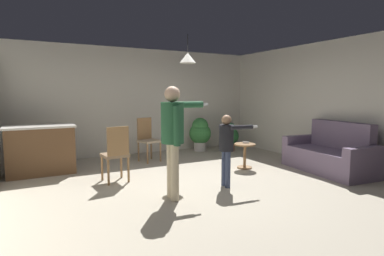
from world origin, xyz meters
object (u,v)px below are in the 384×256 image
(spare_remote_on_table, at_px, (246,143))
(side_table_by_couch, at_px, (245,153))
(person_child, at_px, (227,142))
(potted_plant_by_wall, at_px, (200,133))
(couch_floral, at_px, (330,155))
(person_adult, at_px, (173,130))
(kitchen_counter, at_px, (41,150))
(dining_chair_near_wall, at_px, (147,138))
(dining_chair_by_counter, at_px, (116,152))
(potted_plant_corner, at_px, (229,135))

(spare_remote_on_table, bearing_deg, side_table_by_couch, -150.45)
(person_child, xyz_separation_m, potted_plant_by_wall, (1.24, 3.05, -0.25))
(couch_floral, bearing_deg, person_adult, 96.57)
(couch_floral, distance_m, potted_plant_by_wall, 3.41)
(kitchen_counter, distance_m, spare_remote_on_table, 4.10)
(person_adult, distance_m, dining_chair_near_wall, 2.76)
(dining_chair_near_wall, bearing_deg, potted_plant_by_wall, -177.71)
(person_child, distance_m, dining_chair_by_counter, 1.94)
(kitchen_counter, xyz_separation_m, spare_remote_on_table, (3.82, -1.48, 0.06))
(person_adult, height_order, dining_chair_by_counter, person_adult)
(couch_floral, xyz_separation_m, person_child, (-2.41, 0.15, 0.42))
(couch_floral, relative_size, person_child, 1.56)
(kitchen_counter, relative_size, person_adult, 0.76)
(kitchen_counter, height_order, person_child, person_child)
(person_child, distance_m, potted_plant_by_wall, 3.30)
(side_table_by_couch, distance_m, potted_plant_by_wall, 2.17)
(couch_floral, xyz_separation_m, potted_plant_by_wall, (-1.17, 3.19, 0.17))
(dining_chair_near_wall, bearing_deg, dining_chair_by_counter, 37.05)
(person_adult, xyz_separation_m, potted_plant_corner, (2.98, 2.80, -0.61))
(couch_floral, xyz_separation_m, dining_chair_near_wall, (-2.88, 2.67, 0.21))
(side_table_by_couch, distance_m, person_adult, 2.46)
(couch_floral, height_order, potted_plant_by_wall, couch_floral)
(dining_chair_by_counter, relative_size, potted_plant_by_wall, 1.10)
(person_adult, distance_m, spare_remote_on_table, 2.45)
(person_child, xyz_separation_m, dining_chair_near_wall, (-0.47, 2.52, -0.21))
(kitchen_counter, xyz_separation_m, person_adult, (1.66, -2.53, 0.56))
(person_adult, height_order, dining_chair_near_wall, person_adult)
(side_table_by_couch, height_order, spare_remote_on_table, spare_remote_on_table)
(kitchen_counter, relative_size, side_table_by_couch, 2.42)
(couch_floral, distance_m, person_adult, 3.53)
(dining_chair_by_counter, bearing_deg, person_child, -40.55)
(dining_chair_by_counter, bearing_deg, potted_plant_by_wall, 29.80)
(kitchen_counter, xyz_separation_m, potted_plant_by_wall, (3.94, 0.66, 0.02))
(side_table_by_couch, bearing_deg, kitchen_counter, 158.25)
(couch_floral, distance_m, spare_remote_on_table, 1.68)
(side_table_by_couch, distance_m, dining_chair_by_counter, 2.66)
(dining_chair_by_counter, relative_size, dining_chair_near_wall, 1.00)
(person_child, bearing_deg, kitchen_counter, -126.02)
(kitchen_counter, distance_m, dining_chair_by_counter, 1.70)
(side_table_by_couch, xyz_separation_m, dining_chair_by_counter, (-2.64, 0.24, 0.22))
(person_adult, bearing_deg, side_table_by_couch, 121.70)
(person_child, xyz_separation_m, dining_chair_by_counter, (-1.56, 1.13, -0.21))
(couch_floral, distance_m, potted_plant_corner, 2.85)
(dining_chair_by_counter, height_order, potted_plant_corner, dining_chair_by_counter)
(couch_floral, xyz_separation_m, spare_remote_on_table, (-1.29, 1.06, 0.21))
(side_table_by_couch, bearing_deg, couch_floral, -37.71)
(kitchen_counter, relative_size, dining_chair_near_wall, 1.26)
(kitchen_counter, height_order, side_table_by_couch, kitchen_counter)
(potted_plant_by_wall, distance_m, spare_remote_on_table, 2.14)
(couch_floral, bearing_deg, spare_remote_on_table, 57.47)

